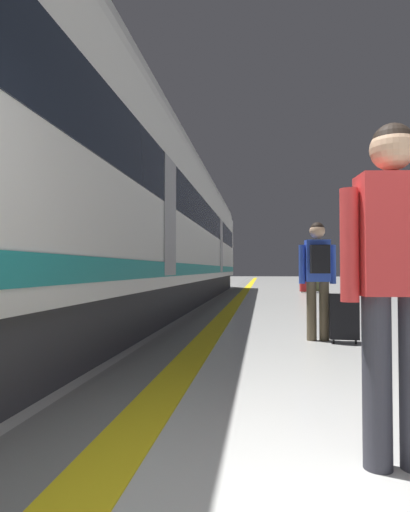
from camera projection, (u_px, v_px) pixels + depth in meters
name	position (u px, v px, depth m)	size (l,w,h in m)	color
safety_line_strip	(231.00, 308.00, 11.14)	(0.36, 80.00, 0.01)	yellow
tactile_edge_band	(216.00, 308.00, 11.19)	(0.73, 80.00, 0.01)	slate
high_speed_train	(150.00, 214.00, 11.88)	(2.94, 27.56, 4.97)	#38383D
traveller_foreground	(394.00, 266.00, 2.22)	(0.55, 0.24, 1.75)	#383842
passenger_near	(318.00, 270.00, 6.14)	(0.52, 0.34, 1.67)	brown
suitcase_near	(344.00, 317.00, 5.91)	(0.39, 0.25, 0.67)	black
passenger_mid	(306.00, 271.00, 18.91)	(0.49, 0.22, 1.56)	brown
suitcase_mid	(314.00, 285.00, 18.57)	(0.39, 0.26, 0.97)	#596038
passenger_far	(312.00, 268.00, 18.51)	(0.52, 0.41, 1.74)	#383842
suitcase_far	(305.00, 285.00, 18.34)	(0.42, 0.31, 0.65)	#A51E1E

